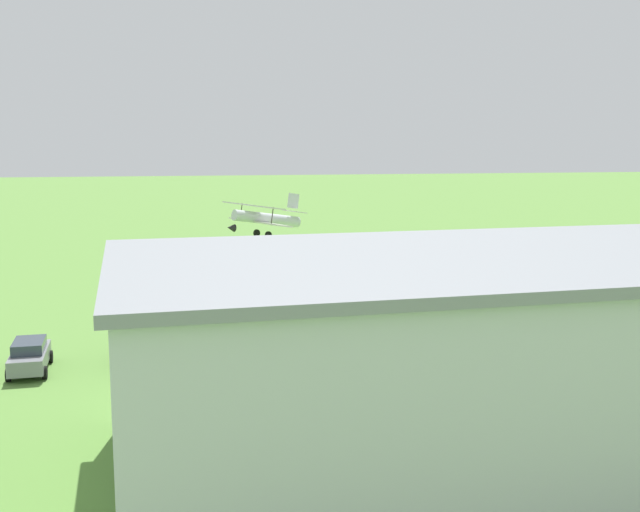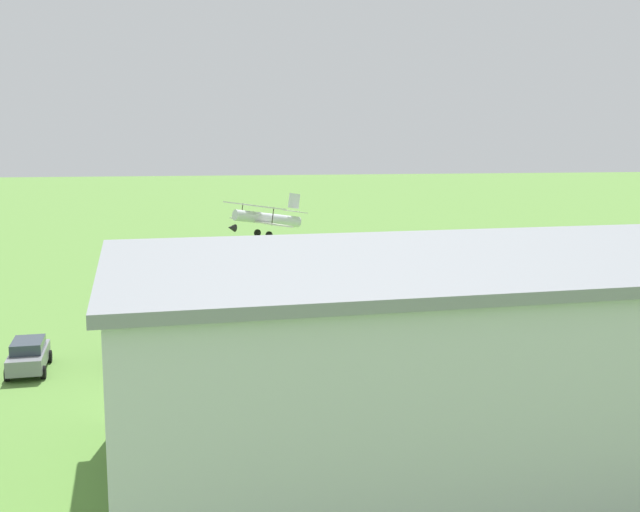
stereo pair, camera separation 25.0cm
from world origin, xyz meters
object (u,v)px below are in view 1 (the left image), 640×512
at_px(car_grey, 30,355).
at_px(person_at_fence_line, 227,334).
at_px(person_near_hangar_door, 582,315).
at_px(hangar, 548,351).
at_px(car_black, 145,345).
at_px(biplane, 263,217).

distance_m(car_grey, person_at_fence_line, 10.34).
distance_m(car_grey, person_near_hangar_door, 31.76).
height_order(hangar, person_near_hangar_door, hangar).
height_order(car_black, person_at_fence_line, car_black).
bearing_deg(person_near_hangar_door, hangar, 56.15).
bearing_deg(car_black, person_at_fence_line, -158.05).
bearing_deg(car_black, car_grey, 8.01).
xyz_separation_m(person_near_hangar_door, person_at_fence_line, (21.64, -0.08, -0.11)).
xyz_separation_m(hangar, car_black, (14.91, -14.89, -2.91)).
xyz_separation_m(biplane, car_black, (9.61, 26.27, -4.01)).
bearing_deg(person_near_hangar_door, person_at_fence_line, -0.22).
bearing_deg(person_near_hangar_door, car_black, 3.71).
height_order(biplane, person_near_hangar_door, biplane).
height_order(hangar, person_at_fence_line, hangar).
relative_size(biplane, car_grey, 1.88).
bearing_deg(hangar, person_near_hangar_door, -123.85).
distance_m(biplane, person_near_hangar_door, 29.83).
height_order(biplane, car_black, biplane).
bearing_deg(hangar, person_at_fence_line, -57.73).
xyz_separation_m(car_grey, person_at_fence_line, (-10.02, -2.56, -0.06)).
height_order(car_grey, person_at_fence_line, car_grey).
distance_m(biplane, person_at_fence_line, 25.38).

